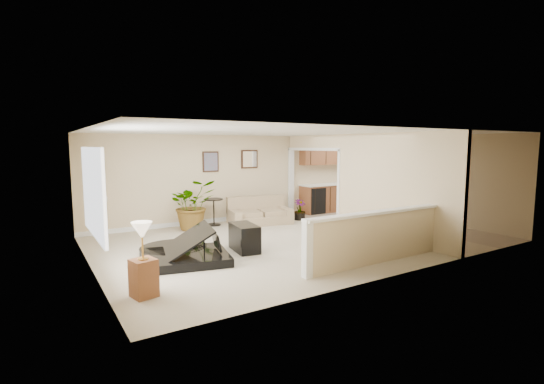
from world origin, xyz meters
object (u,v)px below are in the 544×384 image
palm_plant (193,205)px  loveseat (259,210)px  accent_table (214,208)px  small_plant (300,211)px  lamp_stand (143,265)px  piano (180,228)px  piano_bench (244,238)px

palm_plant → loveseat: bearing=-5.7°
accent_table → palm_plant: size_ratio=0.56×
palm_plant → small_plant: palm_plant is taller
small_plant → lamp_stand: bearing=-146.1°
piano → piano_bench: bearing=11.0°
small_plant → lamp_stand: 6.60m
piano → accent_table: piano is taller
piano_bench → accent_table: bearing=79.2°
piano_bench → palm_plant: palm_plant is taller
loveseat → palm_plant: size_ratio=1.44×
piano_bench → accent_table: accent_table is taller
lamp_stand → piano_bench: bearing=31.1°
piano → palm_plant: size_ratio=1.59×
piano → lamp_stand: (-1.07, -1.51, -0.15)m
loveseat → palm_plant: (-1.90, 0.19, 0.28)m
piano_bench → lamp_stand: bearing=-148.9°
accent_table → small_plant: (2.50, -0.60, -0.22)m
piano → lamp_stand: size_ratio=1.89×
loveseat → accent_table: bearing=174.5°
loveseat → small_plant: bearing=1.4°
palm_plant → lamp_stand: (-2.29, -4.10, -0.18)m
piano_bench → loveseat: bearing=54.2°
piano_bench → palm_plant: (-0.15, 2.63, 0.37)m
piano → loveseat: (3.12, 2.39, -0.25)m
accent_table → lamp_stand: size_ratio=0.67×
piano → accent_table: 3.36m
piano → lamp_stand: piano is taller
accent_table → loveseat: bearing=-17.0°
piano → loveseat: 3.94m
piano_bench → small_plant: bearing=36.0°
piano_bench → piano: bearing=178.3°
accent_table → lamp_stand: (-2.97, -4.28, -0.01)m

